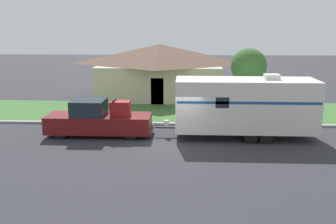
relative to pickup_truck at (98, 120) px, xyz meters
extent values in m
plane|color=#2D2D33|center=(4.54, -1.33, -0.90)|extent=(120.00, 120.00, 0.00)
cube|color=#999993|center=(4.54, 2.42, -0.83)|extent=(80.00, 0.30, 0.14)
cube|color=#3D6B33|center=(4.54, 6.07, -0.88)|extent=(80.00, 7.00, 0.03)
cube|color=beige|center=(2.68, 11.71, 0.53)|extent=(10.16, 6.39, 2.85)
pyramid|color=brown|center=(2.68, 11.71, 2.80)|extent=(10.97, 6.90, 1.70)
cube|color=#4C3828|center=(2.68, 8.55, 0.15)|extent=(1.00, 0.06, 2.10)
cylinder|color=black|center=(-1.95, -0.78, -0.49)|extent=(0.81, 0.28, 0.81)
cylinder|color=black|center=(-1.95, 0.78, -0.49)|extent=(0.81, 0.28, 0.81)
cylinder|color=black|center=(1.91, -0.78, -0.49)|extent=(0.81, 0.28, 0.81)
cylinder|color=black|center=(1.91, 0.78, -0.49)|extent=(0.81, 0.28, 0.81)
cube|color=maroon|center=(-1.13, 0.00, -0.19)|extent=(3.50, 1.93, 0.97)
cube|color=#19232D|center=(-0.50, 0.00, 0.72)|extent=(1.82, 1.77, 0.86)
cube|color=maroon|center=(1.79, 0.00, -0.19)|extent=(2.34, 1.93, 0.97)
cube|color=#333333|center=(3.02, 0.00, -0.56)|extent=(0.12, 1.73, 0.20)
cube|color=maroon|center=(1.27, 0.00, 0.69)|extent=(1.08, 0.81, 0.80)
cube|color=black|center=(0.93, 0.00, 1.17)|extent=(0.10, 0.89, 0.08)
cylinder|color=black|center=(8.37, -1.11, -0.52)|extent=(0.75, 0.22, 0.75)
cylinder|color=black|center=(8.37, 1.11, -0.52)|extent=(0.75, 0.22, 0.75)
cylinder|color=black|center=(9.19, -1.11, -0.52)|extent=(0.75, 0.22, 0.75)
cylinder|color=black|center=(9.19, 1.11, -0.52)|extent=(0.75, 0.22, 0.75)
cube|color=silver|center=(8.18, 0.00, 0.96)|extent=(7.58, 2.49, 2.80)
cube|color=navy|center=(8.18, -1.25, 1.31)|extent=(7.43, 0.01, 0.14)
cube|color=#383838|center=(3.80, 0.00, -0.39)|extent=(1.18, 0.12, 0.10)
cylinder|color=silver|center=(3.85, 0.00, -0.16)|extent=(0.28, 0.28, 0.36)
cube|color=silver|center=(9.54, 0.00, 2.50)|extent=(0.80, 0.68, 0.28)
cube|color=#19232D|center=(6.81, -1.25, 1.31)|extent=(0.70, 0.01, 0.56)
cylinder|color=brown|center=(10.46, 3.01, -0.33)|extent=(0.09, 0.09, 1.14)
cube|color=black|center=(10.46, 3.01, 0.35)|extent=(0.48, 0.20, 0.22)
cylinder|color=brown|center=(9.10, 4.97, 0.38)|extent=(0.24, 0.24, 2.57)
sphere|color=#38662D|center=(9.10, 4.97, 2.56)|extent=(2.38, 2.38, 2.38)
camera|label=1|loc=(4.91, -20.23, 5.23)|focal=40.00mm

